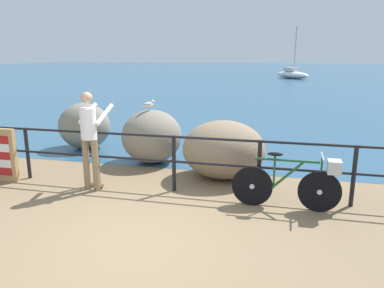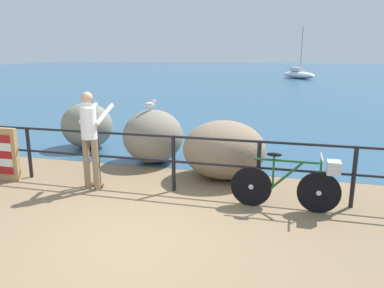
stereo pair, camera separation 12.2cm
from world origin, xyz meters
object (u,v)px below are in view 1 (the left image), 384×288
(breakwater_boulder_left, at_px, (84,126))
(breakwater_boulder_right, at_px, (223,149))
(breakwater_boulder_main, at_px, (152,136))
(person_at_railing, at_px, (90,136))
(sailboat, at_px, (292,74))
(seagull, at_px, (149,104))
(bicycle, at_px, (295,182))

(breakwater_boulder_left, xyz_separation_m, breakwater_boulder_right, (3.87, -1.50, -0.02))
(breakwater_boulder_main, height_order, breakwater_boulder_right, breakwater_boulder_main)
(person_at_railing, xyz_separation_m, sailboat, (4.18, 32.57, -0.57))
(sailboat, bearing_deg, person_at_railing, -45.58)
(person_at_railing, xyz_separation_m, breakwater_boulder_left, (-1.67, 2.74, -0.40))
(person_at_railing, relative_size, sailboat, 0.36)
(breakwater_boulder_left, height_order, seagull, seagull)
(person_at_railing, xyz_separation_m, seagull, (0.43, 1.86, 0.34))
(breakwater_boulder_left, relative_size, seagull, 4.19)
(breakwater_boulder_right, distance_m, seagull, 2.03)
(person_at_railing, distance_m, breakwater_boulder_left, 3.23)
(bicycle, relative_size, seagull, 5.31)
(sailboat, bearing_deg, breakwater_boulder_main, -45.19)
(bicycle, distance_m, sailboat, 32.65)
(breakwater_boulder_right, relative_size, seagull, 5.10)
(seagull, bearing_deg, person_at_railing, -160.00)
(person_at_railing, bearing_deg, breakwater_boulder_main, -4.33)
(breakwater_boulder_main, bearing_deg, breakwater_boulder_left, 159.38)
(breakwater_boulder_right, bearing_deg, seagull, 160.52)
(seagull, bearing_deg, sailboat, 26.05)
(bicycle, relative_size, sailboat, 0.35)
(bicycle, distance_m, breakwater_boulder_left, 5.93)
(breakwater_boulder_right, relative_size, sailboat, 0.33)
(bicycle, bearing_deg, breakwater_boulder_left, 152.41)
(breakwater_boulder_right, xyz_separation_m, seagull, (-1.77, 0.63, 0.76))
(breakwater_boulder_main, distance_m, sailboat, 30.86)
(bicycle, bearing_deg, breakwater_boulder_main, 147.66)
(person_at_railing, height_order, breakwater_boulder_right, person_at_railing)
(seagull, relative_size, sailboat, 0.07)
(person_at_railing, xyz_separation_m, breakwater_boulder_main, (0.46, 1.94, -0.40))
(breakwater_boulder_main, xyz_separation_m, breakwater_boulder_right, (1.75, -0.70, -0.02))
(breakwater_boulder_left, bearing_deg, breakwater_boulder_main, -20.62)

